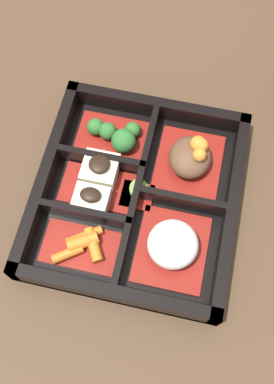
% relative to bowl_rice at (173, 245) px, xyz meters
% --- Properties ---
extents(ground_plane, '(3.00, 3.00, 0.00)m').
position_rel_bowl_rice_xyz_m(ground_plane, '(-0.06, -0.06, -0.03)').
color(ground_plane, '#4C3523').
extents(bento_base, '(0.27, 0.25, 0.01)m').
position_rel_bowl_rice_xyz_m(bento_base, '(-0.06, -0.06, -0.02)').
color(bento_base, black).
rests_on(bento_base, ground_plane).
extents(bento_rim, '(0.27, 0.25, 0.04)m').
position_rel_bowl_rice_xyz_m(bento_rim, '(-0.06, -0.06, -0.01)').
color(bento_rim, black).
rests_on(bento_rim, ground_plane).
extents(bowl_stew, '(0.10, 0.08, 0.05)m').
position_rel_bowl_rice_xyz_m(bowl_stew, '(-0.12, 0.00, -0.00)').
color(bowl_stew, maroon).
rests_on(bowl_stew, bento_base).
extents(bowl_rice, '(0.10, 0.08, 0.04)m').
position_rel_bowl_rice_xyz_m(bowl_rice, '(0.00, 0.00, 0.00)').
color(bowl_rice, maroon).
rests_on(bowl_rice, bento_base).
extents(bowl_greens, '(0.06, 0.09, 0.04)m').
position_rel_bowl_rice_xyz_m(bowl_greens, '(-0.13, -0.10, -0.00)').
color(bowl_greens, maroon).
rests_on(bowl_greens, bento_base).
extents(bowl_tofu, '(0.08, 0.09, 0.04)m').
position_rel_bowl_rice_xyz_m(bowl_tofu, '(-0.06, -0.11, -0.00)').
color(bowl_tofu, maroon).
rests_on(bowl_tofu, bento_base).
extents(bowl_carrots, '(0.06, 0.09, 0.02)m').
position_rel_bowl_rice_xyz_m(bowl_carrots, '(0.02, -0.11, -0.01)').
color(bowl_carrots, maroon).
rests_on(bowl_carrots, bento_base).
extents(bowl_pickles, '(0.04, 0.04, 0.01)m').
position_rel_bowl_rice_xyz_m(bowl_pickles, '(-0.06, -0.05, -0.01)').
color(bowl_pickles, maroon).
rests_on(bowl_pickles, bento_base).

